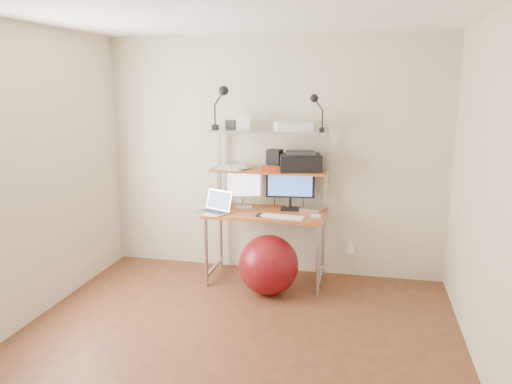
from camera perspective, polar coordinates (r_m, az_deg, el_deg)
room at (r=3.56m, az=-3.36°, el=-0.03°), size 3.60×3.60×3.60m
computer_desk at (r=5.05m, az=1.33°, el=0.26°), size 1.20×0.60×1.57m
wall_outlet at (r=5.41m, az=10.81°, el=-6.34°), size 0.08×0.01×0.12m
monitor_silver at (r=5.17m, az=-1.36°, el=0.61°), size 0.37×0.17×0.42m
monitor_black at (r=5.10m, az=3.94°, el=0.74°), size 0.50×0.16×0.50m
laptop at (r=5.04m, az=-4.54°, el=-1.78°), size 0.38×0.35×0.27m
keyboard at (r=4.85m, az=3.01°, el=-2.82°), size 0.43×0.17×0.01m
mouse at (r=4.87m, az=6.90°, el=-2.75°), size 0.10×0.07×0.02m
mac_mini at (r=5.11m, az=6.44°, el=-1.95°), size 0.24×0.24×0.04m
phone at (r=4.91m, az=0.42°, el=-2.63°), size 0.07×0.12×0.01m
printer at (r=5.01m, az=5.07°, el=3.45°), size 0.47×0.37×0.20m
nas_cube at (r=5.08m, az=2.15°, el=3.74°), size 0.16×0.16×0.20m
red_box at (r=4.99m, az=1.58°, el=2.70°), size 0.22×0.18×0.05m
scanner at (r=4.99m, az=4.29°, el=7.53°), size 0.42×0.34×0.10m
box_white at (r=5.07m, az=-1.49°, el=7.99°), size 0.16×0.14×0.15m
box_grey at (r=5.16m, az=-2.93°, el=7.70°), size 0.09×0.09×0.09m
clip_lamp_left at (r=5.03m, az=-3.92°, el=10.68°), size 0.17×0.10×0.44m
clip_lamp_right at (r=4.85m, az=6.86°, el=9.91°), size 0.14×0.08×0.36m
exercise_ball at (r=4.88m, az=1.43°, el=-8.33°), size 0.58×0.58×0.58m
paper_stack at (r=5.16m, az=-2.67°, el=2.86°), size 0.38×0.41×0.02m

